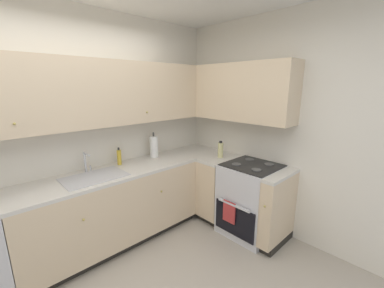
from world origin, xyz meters
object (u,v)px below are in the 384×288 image
at_px(paper_towel_roll, 154,147).
at_px(oil_bottle, 221,150).
at_px(soap_bottle, 119,157).
at_px(oven_range, 251,199).

relative_size(paper_towel_roll, oil_bottle, 1.54).
xyz_separation_m(paper_towel_roll, oil_bottle, (0.63, -0.63, -0.04)).
xyz_separation_m(soap_bottle, paper_towel_roll, (0.49, -0.02, 0.05)).
bearing_deg(oil_bottle, oven_range, -87.84).
xyz_separation_m(soap_bottle, oil_bottle, (1.12, -0.65, 0.01)).
height_order(oven_range, paper_towel_roll, paper_towel_roll).
xyz_separation_m(oven_range, soap_bottle, (-1.14, 1.14, 0.53)).
bearing_deg(oil_bottle, soap_bottle, 149.98).
bearing_deg(oil_bottle, paper_towel_roll, 135.02).
distance_m(paper_towel_roll, oil_bottle, 0.89).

